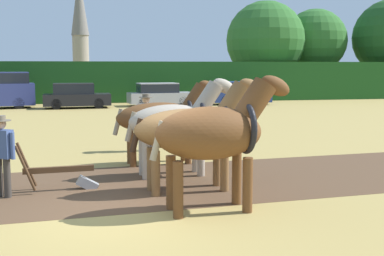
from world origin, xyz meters
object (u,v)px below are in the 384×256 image
draft_horse_lead_right (193,128)px  farmer_beside_team (146,117)px  farmer_at_plow (2,150)px  tree_center_right (315,41)px  plow (65,175)px  church_spire (80,27)px  parked_car_center_left (160,95)px  draft_horse_trail_right (163,117)px  parked_car_center (240,93)px  draft_horse_lead_left (215,132)px  draft_horse_trail_left (177,121)px  parked_car_left (76,96)px  tree_center (265,41)px

draft_horse_lead_right → farmer_beside_team: bearing=91.1°
farmer_at_plow → tree_center_right: bearing=-1.2°
plow → farmer_at_plow: (-1.19, -0.33, 0.63)m
church_spire → parked_car_center_left: (5.77, -30.32, -6.73)m
church_spire → draft_horse_trail_right: bearing=-86.2°
parked_car_center → draft_horse_lead_right: bearing=-106.3°
draft_horse_lead_left → plow: bearing=139.4°
draft_horse_lead_left → draft_horse_lead_right: draft_horse_lead_left is taller
church_spire → draft_horse_trail_right: church_spire is taller
farmer_at_plow → plow: bearing=-40.7°
draft_horse_trail_left → parked_car_left: 20.05m
tree_center → plow: 33.25m
farmer_beside_team → tree_center_right: bearing=-6.5°
draft_horse_trail_left → farmer_at_plow: bearing=-165.5°
tree_center → draft_horse_trail_left: bearing=-113.9°
draft_horse_lead_left → draft_horse_trail_left: (-0.20, 2.95, -0.12)m
draft_horse_lead_left → plow: 3.58m
plow → parked_car_center: parked_car_center is taller
tree_center → draft_horse_lead_right: 32.52m
draft_horse_lead_left → draft_horse_trail_right: size_ratio=0.91×
farmer_beside_team → parked_car_center: bearing=2.5°
tree_center → church_spire: church_spire is taller
tree_center_right → farmer_at_plow: bearing=-125.0°
church_spire → plow: 52.37m
draft_horse_trail_right → plow: 3.54m
parked_car_left → parked_car_center_left: (5.40, 0.83, -0.02)m
draft_horse_trail_left → parked_car_center_left: size_ratio=0.62×
parked_car_center_left → tree_center: bearing=31.1°
tree_center → draft_horse_lead_left: tree_center is taller
draft_horse_trail_right → parked_car_center_left: 19.34m
farmer_at_plow → parked_car_left: size_ratio=0.39×
draft_horse_lead_left → farmer_at_plow: 4.30m
draft_horse_lead_left → parked_car_center_left: size_ratio=0.60×
tree_center_right → parked_car_center: size_ratio=1.89×
draft_horse_lead_right → draft_horse_trail_left: size_ratio=1.07×
farmer_beside_team → parked_car_center: 18.98m
draft_horse_lead_right → parked_car_center_left: 22.24m
farmer_at_plow → farmer_beside_team: farmer_beside_team is taller
draft_horse_lead_left → parked_car_center: (7.76, 23.55, -0.67)m
farmer_beside_team → parked_car_left: (-2.66, 16.28, -0.30)m
plow → farmer_beside_team: size_ratio=0.96×
parked_car_left → parked_car_center: (10.96, 0.79, 0.01)m
church_spire → draft_horse_trail_right: size_ratio=4.79×
tree_center_right → draft_horse_lead_left: 36.47m
draft_horse_trail_right → parked_car_center: bearing=63.2°
tree_center → draft_horse_trail_left: tree_center is taller
draft_horse_lead_right → parked_car_center_left: size_ratio=0.67×
church_spire → draft_horse_trail_right: (3.27, -49.49, -6.21)m
tree_center_right → draft_horse_lead_right: 35.24m
parked_car_center → parked_car_center_left: bearing=-177.1°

